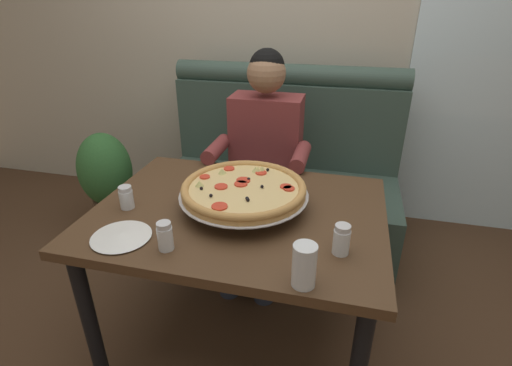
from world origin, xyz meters
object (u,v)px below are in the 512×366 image
object	(u,v)px
drinking_glass	(304,268)
patio_chair	(484,129)
shaker_pepper_flakes	(341,241)
potted_plant	(106,176)
shaker_oregano	(127,199)
diner_main	(262,155)
pizza	(244,189)
booth_bench	(278,185)
dining_table	(239,228)
shaker_parmesan	(165,238)
plate_near_left	(121,235)

from	to	relation	value
drinking_glass	patio_chair	xyz separation A→B (m)	(1.18, 2.49, -0.27)
shaker_pepper_flakes	potted_plant	distance (m)	1.92
shaker_oregano	diner_main	bearing A→B (deg)	61.51
pizza	drinking_glass	xyz separation A→B (m)	(0.30, -0.41, -0.02)
booth_bench	dining_table	xyz separation A→B (m)	(0.00, -0.91, 0.24)
pizza	potted_plant	world-z (taller)	pizza
diner_main	patio_chair	distance (m)	2.13
patio_chair	shaker_parmesan	bearing A→B (deg)	-124.58
shaker_parmesan	patio_chair	bearing A→B (deg)	55.42
shaker_pepper_flakes	potted_plant	xyz separation A→B (m)	(-1.61, 0.97, -0.39)
shaker_pepper_flakes	patio_chair	bearing A→B (deg)	64.84
plate_near_left	booth_bench	bearing A→B (deg)	73.56
shaker_pepper_flakes	diner_main	bearing A→B (deg)	119.16
pizza	shaker_parmesan	bearing A→B (deg)	-118.12
dining_table	potted_plant	bearing A→B (deg)	146.95
pizza	shaker_parmesan	xyz separation A→B (m)	(-0.18, -0.35, -0.04)
diner_main	potted_plant	size ratio (longest dim) A/B	1.82
plate_near_left	drinking_glass	size ratio (longest dim) A/B	1.54
dining_table	drinking_glass	bearing A→B (deg)	-50.60
diner_main	booth_bench	bearing A→B (deg)	79.45
booth_bench	drinking_glass	xyz separation A→B (m)	(0.32, -1.30, 0.39)
shaker_oregano	shaker_pepper_flakes	size ratio (longest dim) A/B	0.88
shaker_pepper_flakes	plate_near_left	bearing A→B (deg)	-172.71
booth_bench	shaker_pepper_flakes	xyz separation A→B (m)	(0.42, -1.11, 0.38)
booth_bench	pizza	distance (m)	0.98
dining_table	patio_chair	size ratio (longest dim) A/B	1.38
pizza	potted_plant	bearing A→B (deg)	148.14
booth_bench	dining_table	distance (m)	0.94
booth_bench	pizza	size ratio (longest dim) A/B	2.84
diner_main	shaker_pepper_flakes	size ratio (longest dim) A/B	11.56
pizza	shaker_oregano	size ratio (longest dim) A/B	5.43
booth_bench	potted_plant	bearing A→B (deg)	-173.41
dining_table	plate_near_left	xyz separation A→B (m)	(-0.36, -0.30, 0.10)
dining_table	plate_near_left	distance (m)	0.48
drinking_glass	dining_table	bearing A→B (deg)	129.40
shaker_oregano	booth_bench	bearing A→B (deg)	65.85
dining_table	shaker_pepper_flakes	world-z (taller)	shaker_pepper_flakes
potted_plant	shaker_parmesan	bearing A→B (deg)	-46.98
dining_table	patio_chair	xyz separation A→B (m)	(1.50, 2.10, -0.11)
shaker_pepper_flakes	shaker_parmesan	bearing A→B (deg)	-168.31
patio_chair	potted_plant	xyz separation A→B (m)	(-2.69, -1.32, -0.14)
dining_table	shaker_oregano	xyz separation A→B (m)	(-0.45, -0.10, 0.13)
pizza	shaker_oregano	world-z (taller)	pizza
dining_table	shaker_pepper_flakes	xyz separation A→B (m)	(0.42, -0.20, 0.14)
plate_near_left	shaker_parmesan	bearing A→B (deg)	-6.68
pizza	drinking_glass	distance (m)	0.51
dining_table	patio_chair	bearing A→B (deg)	54.43
booth_bench	drinking_glass	distance (m)	1.39
shaker_parmesan	shaker_pepper_flakes	world-z (taller)	shaker_pepper_flakes
plate_near_left	patio_chair	distance (m)	3.04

